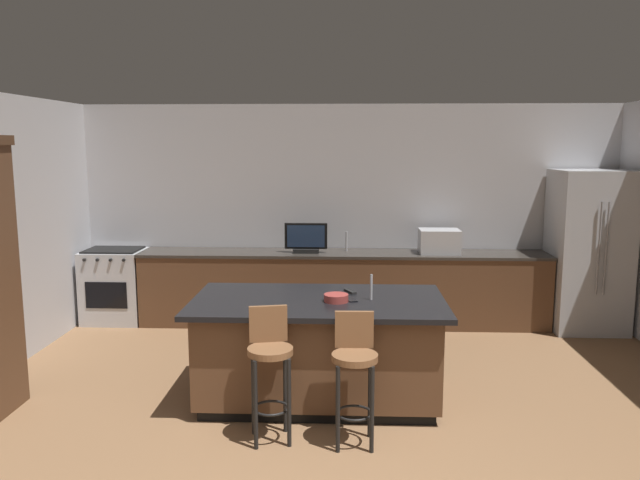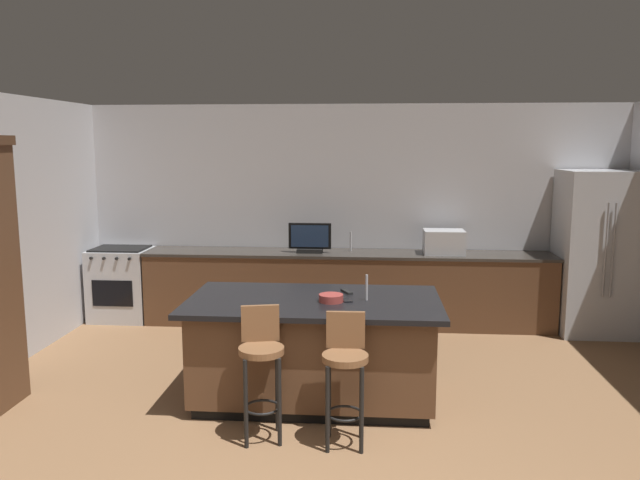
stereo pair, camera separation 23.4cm
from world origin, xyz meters
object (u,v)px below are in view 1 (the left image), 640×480
object	(u,v)px
fruit_bowl	(336,298)
cell_phone	(351,300)
microwave	(439,241)
bar_stool_left	(270,362)
kitchen_island	(318,349)
refrigerator	(588,251)
tv_remote	(350,291)
range_oven	(115,285)
tv_monitor	(306,239)
bar_stool_right	(354,367)

from	to	relation	value
fruit_bowl	cell_phone	distance (m)	0.14
microwave	bar_stool_left	bearing A→B (deg)	-118.76
kitchen_island	cell_phone	bearing A→B (deg)	-3.96
refrigerator	tv_remote	size ratio (longest dim) A/B	11.25
range_oven	fruit_bowl	distance (m)	3.74
refrigerator	microwave	xyz separation A→B (m)	(-1.75, 0.09, 0.09)
refrigerator	cell_phone	world-z (taller)	refrigerator
microwave	fruit_bowl	xyz separation A→B (m)	(-1.21, -2.42, -0.11)
tv_monitor	bar_stool_right	xyz separation A→B (m)	(0.55, -3.07, -0.48)
refrigerator	cell_phone	bearing A→B (deg)	-141.11
refrigerator	microwave	distance (m)	1.75
bar_stool_right	cell_phone	size ratio (longest dim) A/B	6.53
range_oven	refrigerator	bearing A→B (deg)	-0.84
kitchen_island	microwave	bearing A→B (deg)	59.89
refrigerator	bar_stool_left	world-z (taller)	refrigerator
cell_phone	range_oven	bearing A→B (deg)	124.81
kitchen_island	tv_monitor	world-z (taller)	tv_monitor
bar_stool_left	tv_remote	xyz separation A→B (m)	(0.60, 0.99, 0.31)
bar_stool_right	cell_phone	distance (m)	0.82
bar_stool_right	fruit_bowl	size ratio (longest dim) A/B	4.77
kitchen_island	fruit_bowl	distance (m)	0.50
tv_monitor	fruit_bowl	xyz separation A→B (m)	(0.41, -2.37, -0.13)
tv_monitor	fruit_bowl	size ratio (longest dim) A/B	2.51
microwave	bar_stool_right	bearing A→B (deg)	-108.77
kitchen_island	microwave	xyz separation A→B (m)	(1.36, 2.35, 0.58)
bar_stool_right	tv_monitor	bearing A→B (deg)	98.98
fruit_bowl	tv_remote	distance (m)	0.35
kitchen_island	tv_monitor	xyz separation A→B (m)	(-0.25, 2.30, 0.61)
tv_monitor	bar_stool_right	distance (m)	3.16
bar_stool_right	refrigerator	bearing A→B (deg)	45.97
bar_stool_right	fruit_bowl	world-z (taller)	bar_stool_right
kitchen_island	tv_remote	distance (m)	0.58
bar_stool_right	fruit_bowl	bearing A→B (deg)	100.77
kitchen_island	fruit_bowl	size ratio (longest dim) A/B	10.50
range_oven	fruit_bowl	bearing A→B (deg)	-40.79
cell_phone	kitchen_island	bearing A→B (deg)	159.71
bar_stool_right	tv_remote	bearing A→B (deg)	90.39
tv_monitor	bar_stool_left	xyz separation A→B (m)	(-0.08, -3.03, -0.46)
tv_monitor	bar_stool_left	world-z (taller)	tv_monitor
microwave	cell_phone	world-z (taller)	microwave
bar_stool_left	bar_stool_right	world-z (taller)	bar_stool_left
refrigerator	fruit_bowl	world-z (taller)	refrigerator
bar_stool_right	cell_phone	world-z (taller)	bar_stool_right
kitchen_island	fruit_bowl	xyz separation A→B (m)	(0.15, -0.08, 0.47)
kitchen_island	tv_monitor	size ratio (longest dim) A/B	4.18
kitchen_island	microwave	world-z (taller)	microwave
tv_monitor	tv_remote	size ratio (longest dim) A/B	3.04
bar_stool_right	fruit_bowl	xyz separation A→B (m)	(-0.15, 0.70, 0.35)
tv_monitor	bar_stool_left	distance (m)	3.06
tv_remote	tv_monitor	bearing A→B (deg)	77.76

